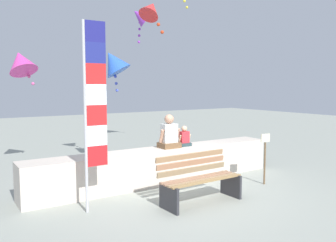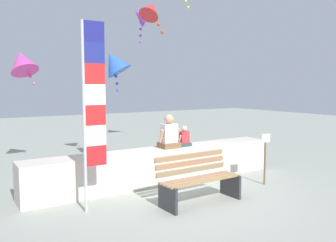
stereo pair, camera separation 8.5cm
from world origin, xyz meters
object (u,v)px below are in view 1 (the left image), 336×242
flag_banner (92,103)px  person_child (184,138)px  person_adult (169,135)px  kite_red (151,9)px  kite_magenta (21,62)px  kite_purple (140,16)px  kite_blue (114,62)px  sign_post (265,154)px  park_bench (199,180)px

flag_banner → person_child: bearing=19.5°
person_adult → kite_red: 2.92m
person_adult → kite_magenta: bearing=131.9°
person_adult → kite_red: kite_red is taller
kite_purple → kite_blue: 2.32m
kite_red → sign_post: (1.68, -2.01, -3.23)m
kite_blue → flag_banner: bearing=-120.9°
park_bench → person_child: bearing=64.0°
person_child → kite_magenta: size_ratio=0.46×
sign_post → person_child: bearing=132.3°
kite_purple → kite_red: bearing=-112.6°
kite_purple → kite_red: 2.45m
person_child → sign_post: (1.21, -1.33, -0.28)m
park_bench → kite_red: bearing=83.2°
park_bench → kite_magenta: size_ratio=1.56×
sign_post → person_adult: bearing=140.7°
person_child → kite_magenta: (-2.94, 2.81, 1.79)m
person_adult → kite_purple: size_ratio=0.68×
person_adult → kite_blue: size_ratio=0.64×
kite_purple → kite_red: size_ratio=1.26×
kite_magenta → sign_post: (4.15, -4.14, -2.07)m
flag_banner → kite_red: 3.30m
park_bench → person_adult: 1.65m
flag_banner → sign_post: flag_banner is taller
person_child → flag_banner: size_ratio=0.15×
flag_banner → kite_purple: bearing=51.9°
park_bench → flag_banner: 2.38m
park_bench → kite_red: 4.11m
kite_purple → kite_red: kite_purple is taller
person_adult → kite_magenta: kite_magenta is taller
kite_purple → kite_magenta: size_ratio=1.07×
flag_banner → kite_blue: bearing=59.1°
person_child → park_bench: bearing=-116.0°
person_adult → kite_red: bearing=94.6°
person_child → kite_purple: size_ratio=0.43×
flag_banner → kite_red: size_ratio=3.68×
kite_blue → person_adult: bearing=-74.2°
flag_banner → sign_post: size_ratio=2.89×
person_child → kite_purple: 4.41m
kite_blue → sign_post: kite_blue is taller
person_adult → kite_purple: 4.40m
kite_magenta → kite_red: bearing=-40.8°
sign_post → park_bench: bearing=-175.1°
person_adult → kite_blue: kite_blue is taller
flag_banner → kite_red: (2.06, 1.58, 2.04)m
person_adult → kite_blue: (-0.51, 1.79, 1.68)m
person_child → kite_purple: (0.47, 2.93, 3.26)m
person_adult → flag_banner: bearing=-157.1°
kite_purple → kite_magenta: bearing=-178.0°
park_bench → person_adult: size_ratio=2.15×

